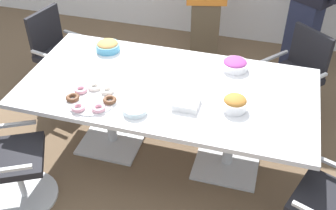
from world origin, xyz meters
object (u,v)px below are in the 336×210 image
Objects in this scene: conference_table at (168,98)px; snack_bowl_candy_mix at (235,64)px; snack_bowl_cookies at (108,46)px; donut_platter at (92,98)px; office_chair_3 at (61,58)px; napkin_pile at (186,103)px; office_chair_2 at (293,81)px; snack_bowl_pretzels at (235,103)px; plate_stack at (135,110)px; office_chair_0 at (7,163)px.

conference_table is 0.65m from snack_bowl_candy_mix.
snack_bowl_cookies is at bearing 150.34° from conference_table.
office_chair_3 is at bearing 130.62° from donut_platter.
conference_table is 12.47× the size of napkin_pile.
office_chair_3 is at bearing 45.54° from office_chair_2.
office_chair_3 reaches higher than napkin_pile.
office_chair_3 is 1.91m from snack_bowl_candy_mix.
office_chair_2 is 4.12× the size of snack_bowl_cookies.
office_chair_3 is at bearing 157.67° from snack_bowl_pretzels.
plate_stack is at bearing -6.96° from donut_platter.
snack_bowl_cookies reaches higher than plate_stack.
office_chair_0 reaches higher than snack_bowl_cookies.
office_chair_3 is at bearing 151.53° from napkin_pile.
office_chair_2 is 4.83× the size of plate_stack.
office_chair_2 is 4.73× the size of napkin_pile.
plate_stack is at bearing -109.93° from conference_table.
plate_stack reaches higher than donut_platter.
conference_table is 2.64× the size of office_chair_3.
snack_bowl_cookies is at bearing 156.52° from snack_bowl_pretzels.
conference_table is at bearing -140.07° from snack_bowl_candy_mix.
plate_stack is at bearing -161.09° from snack_bowl_pretzels.
snack_bowl_cookies is 1.13× the size of snack_bowl_pretzels.
conference_table is 0.33m from napkin_pile.
office_chair_3 reaches higher than plate_stack.
office_chair_0 is 1.80m from snack_bowl_pretzels.
office_chair_3 is 2.29× the size of donut_platter.
snack_bowl_pretzels is at bearing 86.45° from office_chair_0.
office_chair_0 is at bearing -105.40° from snack_bowl_cookies.
conference_table is at bearing 134.33° from napkin_pile.
office_chair_0 is 1.07m from plate_stack.
office_chair_2 is (2.06, 1.75, 0.00)m from office_chair_0.
office_chair_2 is 2.29× the size of donut_platter.
office_chair_0 reaches higher than conference_table.
office_chair_3 is (-1.37, 0.64, -0.22)m from conference_table.
office_chair_3 reaches higher than snack_bowl_pretzels.
conference_table is 0.62m from snack_bowl_pretzels.
snack_bowl_cookies is 1.09m from napkin_pile.
conference_table is at bearing 164.90° from snack_bowl_pretzels.
office_chair_0 is 1.00× the size of office_chair_3.
snack_bowl_pretzels is at bearing 10.35° from donut_platter.
office_chair_2 is at bearing 47.54° from plate_stack.
office_chair_3 is 1.65m from plate_stack.
office_chair_2 is 1.00× the size of office_chair_3.
office_chair_3 is 2.14m from snack_bowl_pretzels.
donut_platter is (-1.54, -1.23, 0.36)m from office_chair_2.
office_chair_2 reaches higher than snack_bowl_pretzels.
snack_bowl_pretzels is 0.37m from napkin_pile.
office_chair_3 is 1.84m from napkin_pile.
office_chair_2 reaches higher than snack_bowl_cookies.
donut_platter is at bearing 173.04° from plate_stack.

